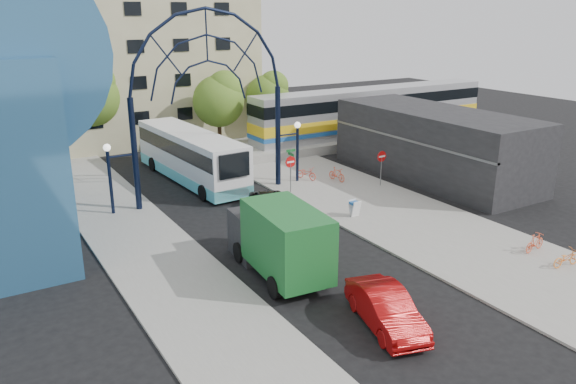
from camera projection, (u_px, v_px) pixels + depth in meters
ground at (337, 279)px, 25.99m from camera, size 120.00×120.00×0.00m
sidewalk_east at (407, 220)px, 33.17m from camera, size 8.00×56.00×0.12m
plaza_west at (159, 261)px, 27.65m from camera, size 5.00×50.00×0.12m
gateway_arch at (208, 66)px, 34.75m from camera, size 13.64×0.44×12.10m
stop_sign at (290, 165)px, 37.51m from camera, size 0.80×0.07×2.50m
do_not_enter_sign at (382, 160)px, 38.94m from camera, size 0.76×0.07×2.48m
street_name_sign at (291, 160)px, 38.15m from camera, size 0.70×0.70×2.80m
sandwich_board at (355, 206)px, 33.38m from camera, size 0.55×0.61×0.99m
commercial_block_east at (434, 144)px, 41.24m from camera, size 6.00×16.00×5.00m
apartment_block at (140, 64)px, 53.28m from camera, size 20.00×12.10×14.00m
train_platform at (371, 136)px, 53.63m from camera, size 32.00×5.00×0.80m
train_car at (373, 110)px, 52.86m from camera, size 25.10×3.05×4.20m
tree_north_a at (220, 98)px, 48.69m from camera, size 4.48×4.48×7.00m
tree_north_b at (90, 93)px, 46.82m from camera, size 5.12×5.12×8.00m
tree_north_c at (269, 94)px, 53.38m from camera, size 4.16×4.16×6.50m
city_bus at (191, 155)px, 40.58m from camera, size 3.65×13.17×3.58m
green_truck at (278, 239)px, 26.07m from camera, size 3.10×7.04×3.46m
black_suv at (269, 205)px, 33.87m from camera, size 3.67×5.06×1.28m
red_sedan at (386, 309)px, 21.85m from camera, size 2.77×4.94×1.54m
bike_near_a at (306, 173)px, 40.84m from camera, size 1.13×1.85×0.92m
bike_near_b at (337, 174)px, 40.44m from camera, size 0.66×1.66×0.97m
bike_far_a at (566, 258)px, 26.86m from camera, size 1.68×0.74×0.86m
bike_far_b at (535, 242)px, 28.55m from camera, size 1.62×0.62×0.95m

